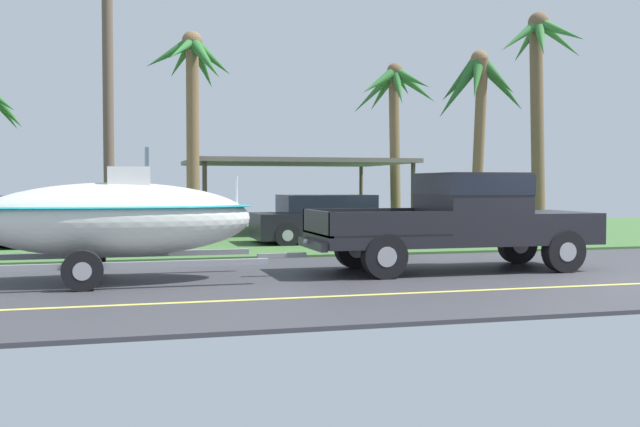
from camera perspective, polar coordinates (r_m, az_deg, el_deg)
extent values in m
cube|color=#38383D|center=(14.64, 16.95, -4.50)|extent=(36.00, 8.00, 0.06)
cube|color=#3D6633|center=(24.61, 3.18, -1.64)|extent=(36.00, 14.00, 0.11)
cube|color=#DBCC4C|center=(13.16, 21.15, -5.16)|extent=(34.20, 0.12, 0.01)
cube|color=black|center=(14.52, 10.18, -1.87)|extent=(5.49, 1.91, 0.22)
cube|color=black|center=(15.45, 16.83, -0.57)|extent=(1.54, 1.91, 0.38)
cube|color=black|center=(14.65, 11.56, 0.83)|extent=(1.65, 1.91, 1.15)
cube|color=black|center=(14.65, 11.57, 2.18)|extent=(1.67, 1.93, 0.38)
cube|color=black|center=(13.90, 4.24, -1.49)|extent=(2.31, 1.91, 0.04)
cube|color=black|center=(14.75, 3.06, -0.47)|extent=(2.31, 0.08, 0.45)
cube|color=black|center=(13.03, 5.59, -0.84)|extent=(2.31, 0.08, 0.45)
cube|color=black|center=(13.56, -0.19, -0.71)|extent=(0.08, 1.91, 0.45)
cube|color=#333338|center=(13.56, -0.60, -2.38)|extent=(0.12, 1.72, 0.16)
sphere|color=#B2B2B7|center=(13.52, -1.09, -2.18)|extent=(0.10, 0.10, 0.10)
cylinder|color=black|center=(16.16, 14.99, -2.31)|extent=(0.80, 0.28, 0.80)
cylinder|color=#9E9EA3|center=(16.16, 14.99, -2.31)|extent=(0.36, 0.29, 0.36)
cylinder|color=black|center=(14.74, 18.29, -2.79)|extent=(0.80, 0.28, 0.80)
cylinder|color=#9E9EA3|center=(14.74, 18.29, -2.79)|extent=(0.36, 0.29, 0.36)
cylinder|color=black|center=(14.68, 2.72, -2.69)|extent=(0.80, 0.28, 0.80)
cylinder|color=#9E9EA3|center=(14.68, 2.72, -2.69)|extent=(0.36, 0.29, 0.36)
cylinder|color=black|center=(13.10, 4.99, -3.30)|extent=(0.80, 0.28, 0.80)
cylinder|color=#9E9EA3|center=(13.10, 4.99, -3.30)|extent=(0.36, 0.29, 0.36)
cube|color=gray|center=(13.44, -2.96, -3.24)|extent=(0.90, 0.10, 0.08)
cube|color=gray|center=(14.08, -15.49, -3.07)|extent=(4.93, 0.12, 0.10)
cube|color=gray|center=(12.19, -15.52, -3.89)|extent=(4.93, 0.12, 0.10)
cylinder|color=black|center=(14.16, -17.48, -3.31)|extent=(0.64, 0.22, 0.64)
cylinder|color=#9E9EA3|center=(14.16, -17.48, -3.31)|extent=(0.29, 0.23, 0.29)
cylinder|color=black|center=(12.15, -17.86, -4.22)|extent=(0.64, 0.22, 0.64)
cylinder|color=#9E9EA3|center=(12.15, -17.86, -4.22)|extent=(0.29, 0.23, 0.29)
ellipsoid|color=silver|center=(13.09, -15.54, -0.46)|extent=(4.66, 1.87, 1.27)
ellipsoid|color=teal|center=(13.08, -15.55, 0.51)|extent=(4.75, 1.90, 0.12)
cube|color=silver|center=(13.07, -14.54, 2.08)|extent=(0.70, 0.60, 0.65)
cube|color=slate|center=(13.09, -13.25, 4.18)|extent=(0.06, 0.56, 0.36)
cylinder|color=silver|center=(13.23, -6.45, 1.82)|extent=(0.04, 0.04, 0.50)
cube|color=beige|center=(20.43, -20.23, -1.07)|extent=(4.50, 1.87, 0.70)
cube|color=black|center=(20.43, -20.88, 0.61)|extent=(2.52, 1.72, 0.50)
cylinder|color=black|center=(21.21, -15.89, -1.44)|extent=(0.66, 0.22, 0.66)
cylinder|color=#9E9EA3|center=(21.21, -15.89, -1.44)|extent=(0.30, 0.23, 0.30)
cylinder|color=black|center=(19.52, -15.95, -1.75)|extent=(0.66, 0.22, 0.66)
cylinder|color=#9E9EA3|center=(19.52, -15.95, -1.75)|extent=(0.30, 0.23, 0.30)
cube|color=black|center=(20.60, 1.06, -0.90)|extent=(4.48, 1.84, 0.70)
cube|color=black|center=(20.52, 0.46, 0.76)|extent=(2.51, 1.69, 0.50)
cylinder|color=black|center=(21.87, 4.28, -1.25)|extent=(0.66, 0.22, 0.66)
cylinder|color=#9E9EA3|center=(21.87, 4.28, -1.25)|extent=(0.30, 0.23, 0.30)
cylinder|color=black|center=(20.31, 5.85, -1.52)|extent=(0.66, 0.22, 0.66)
cylinder|color=#9E9EA3|center=(20.31, 5.85, -1.52)|extent=(0.30, 0.23, 0.30)
cylinder|color=black|center=(21.05, -3.57, -1.38)|extent=(0.66, 0.22, 0.66)
cylinder|color=#9E9EA3|center=(21.05, -3.57, -1.38)|extent=(0.30, 0.23, 0.30)
cylinder|color=black|center=(19.43, -2.57, -1.69)|extent=(0.66, 0.22, 0.66)
cylinder|color=#9E9EA3|center=(19.43, -2.57, -1.69)|extent=(0.30, 0.23, 0.30)
cylinder|color=#4C4238|center=(28.82, 3.19, 1.29)|extent=(0.14, 0.14, 2.36)
cylinder|color=#4C4238|center=(23.88, 7.19, 1.07)|extent=(0.14, 0.14, 2.36)
cylinder|color=#4C4238|center=(27.46, -10.10, 1.21)|extent=(0.14, 0.14, 2.36)
cylinder|color=#4C4238|center=(22.21, -8.88, 0.97)|extent=(0.14, 0.14, 2.36)
cube|color=#6B665B|center=(25.38, -2.07, 3.98)|extent=(7.15, 5.77, 0.14)
cylinder|color=brown|center=(27.85, 5.79, 4.88)|extent=(0.38, 0.70, 5.90)
cone|color=#2D6B2D|center=(28.35, 7.35, 9.68)|extent=(1.85, 0.44, 1.45)
cone|color=#2D6B2D|center=(28.67, 6.35, 9.96)|extent=(1.25, 1.25, 1.02)
cone|color=#2D6B2D|center=(28.51, 4.86, 9.39)|extent=(1.02, 1.62, 1.64)
cone|color=#2D6B2D|center=(28.17, 4.20, 9.32)|extent=(1.75, 1.22, 1.77)
cone|color=#2D6B2D|center=(27.48, 4.59, 10.10)|extent=(1.89, 1.20, 1.32)
cone|color=#2D6B2D|center=(27.51, 6.09, 9.66)|extent=(0.57, 1.46, 1.60)
cone|color=#2D6B2D|center=(27.64, 7.11, 10.26)|extent=(1.25, 1.66, 1.10)
sphere|color=brown|center=(28.14, 5.82, 10.88)|extent=(0.61, 0.61, 0.61)
cylinder|color=brown|center=(25.41, 16.42, 6.26)|extent=(0.42, 0.77, 6.97)
cone|color=#387A38|center=(26.32, 18.01, 12.63)|extent=(1.91, 0.55, 1.30)
cone|color=#387A38|center=(26.48, 16.34, 12.37)|extent=(1.12, 1.72, 1.52)
cone|color=#387A38|center=(26.07, 15.63, 12.59)|extent=(0.76, 1.28, 1.38)
cone|color=#387A38|center=(25.28, 15.18, 13.05)|extent=(1.79, 0.70, 1.35)
cone|color=#387A38|center=(25.21, 16.71, 12.81)|extent=(0.94, 1.50, 1.54)
cone|color=#387A38|center=(25.35, 18.10, 13.25)|extent=(1.10, 1.85, 1.17)
sphere|color=brown|center=(25.89, 16.51, 13.95)|extent=(0.68, 0.68, 0.68)
cylinder|color=brown|center=(21.66, 12.15, 4.73)|extent=(0.31, 0.72, 5.24)
cone|color=#286028|center=(22.29, 13.81, 9.61)|extent=(1.86, 0.69, 1.70)
cone|color=#286028|center=(22.54, 12.38, 9.92)|extent=(1.19, 1.55, 1.37)
cone|color=#286028|center=(22.33, 10.78, 10.06)|extent=(1.03, 1.73, 1.40)
cone|color=#286028|center=(21.58, 10.70, 9.47)|extent=(1.54, 0.49, 1.92)
cone|color=#286028|center=(21.30, 12.01, 10.20)|extent=(1.08, 1.35, 1.46)
cone|color=#286028|center=(21.63, 13.45, 10.29)|extent=(1.10, 1.32, 1.33)
sphere|color=brown|center=(21.94, 12.20, 11.57)|extent=(0.50, 0.50, 0.50)
cylinder|color=brown|center=(21.69, -9.78, 5.45)|extent=(0.37, 0.38, 5.77)
cone|color=#2D6B2D|center=(22.08, -8.39, 11.79)|extent=(1.39, 0.54, 1.20)
cone|color=#2D6B2D|center=(22.44, -9.07, 11.26)|extent=(1.19, 1.43, 1.47)
cone|color=#2D6B2D|center=(22.38, -10.66, 11.59)|extent=(0.90, 1.22, 1.14)
cone|color=#2D6B2D|center=(21.95, -11.54, 11.98)|extent=(1.49, 0.43, 1.09)
cone|color=#2D6B2D|center=(21.28, -10.66, 12.35)|extent=(1.05, 1.60, 0.99)
cone|color=#2D6B2D|center=(21.30, -8.83, 11.69)|extent=(1.07, 1.76, 1.53)
sphere|color=brown|center=(22.04, -9.84, 12.97)|extent=(0.59, 0.59, 0.59)
cone|color=#286028|center=(27.41, -23.05, 7.34)|extent=(1.37, 0.57, 1.43)
cone|color=#286028|center=(27.88, -23.18, 7.24)|extent=(1.20, 1.27, 1.41)
cone|color=#286028|center=(26.99, -23.31, 7.93)|extent=(1.20, 1.32, 0.94)
cylinder|color=brown|center=(17.60, -16.05, 10.56)|extent=(0.24, 0.24, 8.47)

